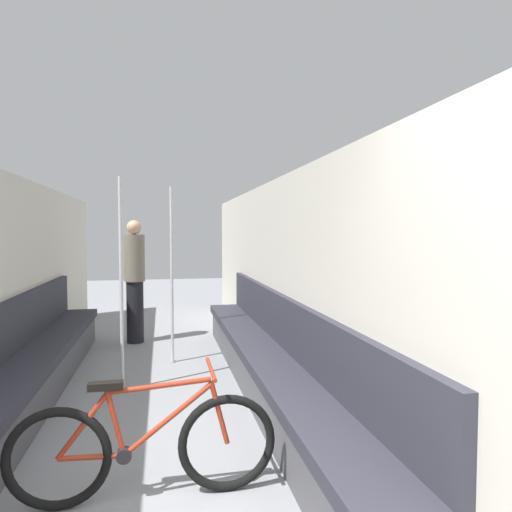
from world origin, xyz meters
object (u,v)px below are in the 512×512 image
Objects in this scene: grab_pole_far at (172,277)px; passenger_standing at (135,279)px; bench_seat_row_left at (22,379)px; grab_pole_near at (121,287)px; bicycle at (145,447)px; bench_seat_row_right at (267,364)px.

passenger_standing is at bearing 113.80° from grab_pole_far.
bench_seat_row_left is 1.21m from grab_pole_near.
grab_pole_far reaches higher than bench_seat_row_left.
bicycle is at bearing -58.48° from passenger_standing.
bicycle is (1.12, -1.59, 0.01)m from bench_seat_row_left.
bench_seat_row_left is 1.00× the size of bench_seat_row_right.
grab_pole_far is at bearing 45.40° from bench_seat_row_left.
bench_seat_row_right is 2.54× the size of grab_pole_near.
bench_seat_row_left is at bearing -134.60° from grab_pole_far.
passenger_standing is at bearing 74.32° from bicycle.
grab_pole_near is 2.09m from passenger_standing.
passenger_standing is (0.01, 2.08, -0.13)m from grab_pole_near.
bench_seat_row_right is at bearing -56.76° from grab_pole_far.
passenger_standing is (-0.51, 1.16, -0.13)m from grab_pole_far.
bicycle is (-1.13, -1.59, 0.01)m from bench_seat_row_right.
grab_pole_far is (0.53, 0.92, 0.00)m from grab_pole_near.
grab_pole_far is 1.22× the size of passenger_standing.
bench_seat_row_left is 2.54× the size of grab_pole_near.
passenger_standing is (-0.28, 4.12, 0.61)m from bicycle.
bicycle is 4.18m from passenger_standing.
bench_seat_row_left is 3.10× the size of passenger_standing.
bench_seat_row_left is at bearing 105.70° from bicycle.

